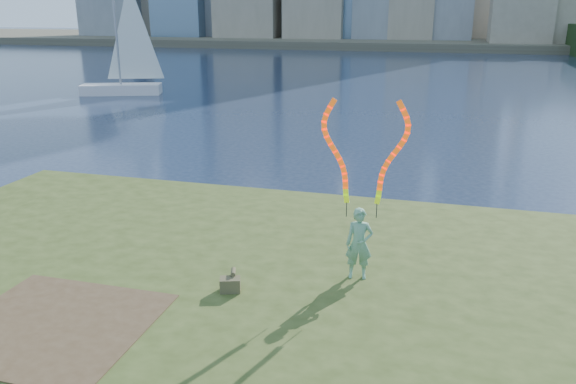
% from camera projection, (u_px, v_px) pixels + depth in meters
% --- Properties ---
extents(ground, '(320.00, 320.00, 0.00)m').
position_uv_depth(ground, '(242.00, 296.00, 12.09)').
color(ground, '#18243D').
rests_on(ground, ground).
extents(grassy_knoll, '(20.00, 18.00, 0.80)m').
position_uv_depth(grassy_knoll, '(197.00, 339.00, 9.88)').
color(grassy_knoll, '#354318').
rests_on(grassy_knoll, ground).
extents(dirt_patch, '(3.20, 3.00, 0.02)m').
position_uv_depth(dirt_patch, '(53.00, 325.00, 9.46)').
color(dirt_patch, '#47331E').
rests_on(dirt_patch, grassy_knoll).
extents(far_shore, '(320.00, 40.00, 1.20)m').
position_uv_depth(far_shore, '(424.00, 41.00, 99.02)').
color(far_shore, '#4B4637').
rests_on(far_shore, ground).
extents(woman_with_ribbons, '(1.96, 0.47, 3.85)m').
position_uv_depth(woman_with_ribbons, '(361.00, 208.00, 10.75)').
color(woman_with_ribbons, '#197235').
rests_on(woman_with_ribbons, grassy_knoll).
extents(canvas_bag, '(0.44, 0.50, 0.36)m').
position_uv_depth(canvas_bag, '(230.00, 284.00, 10.58)').
color(canvas_bag, '#444527').
rests_on(canvas_bag, grassy_knoll).
extents(sailboat, '(5.92, 3.59, 9.03)m').
position_uv_depth(sailboat, '(124.00, 73.00, 40.35)').
color(sailboat, silver).
rests_on(sailboat, ground).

